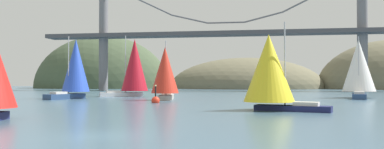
{
  "coord_description": "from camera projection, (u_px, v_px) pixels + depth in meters",
  "views": [
    {
      "loc": [
        7.94,
        -19.23,
        2.88
      ],
      "look_at": [
        0.0,
        30.62,
        3.74
      ],
      "focal_mm": 36.09,
      "sensor_mm": 36.0,
      "label": 1
    }
  ],
  "objects": [
    {
      "name": "sailboat_yellow_sail",
      "position": [
        270.0,
        70.0,
        37.81
      ],
      "size": [
        8.95,
        6.2,
        8.6
      ],
      "color": "#191E4C",
      "rests_on": "ground_plane"
    },
    {
      "name": "sailboat_blue_spinnaker",
      "position": [
        75.0,
        67.0,
        63.11
      ],
      "size": [
        5.97,
        8.48,
        10.07
      ],
      "color": "navy",
      "rests_on": "ground_plane"
    },
    {
      "name": "headland_left",
      "position": [
        102.0,
        88.0,
        162.14
      ],
      "size": [
        57.14,
        44.0,
        43.88
      ],
      "primitive_type": "ellipsoid",
      "color": "#425138",
      "rests_on": "ground_plane"
    },
    {
      "name": "sailboat_scarlet_sail",
      "position": [
        165.0,
        73.0,
        58.11
      ],
      "size": [
        4.71,
        8.37,
        9.11
      ],
      "color": "#B7B2A8",
      "rests_on": "ground_plane"
    },
    {
      "name": "suspension_bridge",
      "position": [
        226.0,
        32.0,
        114.29
      ],
      "size": [
        112.5,
        6.0,
        36.44
      ],
      "color": "slate",
      "rests_on": "ground_plane"
    },
    {
      "name": "channel_buoy",
      "position": [
        156.0,
        100.0,
        50.67
      ],
      "size": [
        1.1,
        1.1,
        2.64
      ],
      "color": "red",
      "rests_on": "ground_plane"
    },
    {
      "name": "headland_center",
      "position": [
        246.0,
        88.0,
        152.7
      ],
      "size": [
        61.09,
        44.0,
        24.21
      ],
      "primitive_type": "ellipsoid",
      "color": "#6B664C",
      "rests_on": "ground_plane"
    },
    {
      "name": "sailboat_crimson_sail",
      "position": [
        134.0,
        67.0,
        72.65
      ],
      "size": [
        9.62,
        7.36,
        11.39
      ],
      "color": "white",
      "rests_on": "ground_plane"
    },
    {
      "name": "sailboat_white_mainsail",
      "position": [
        359.0,
        67.0,
        65.46
      ],
      "size": [
        6.53,
        10.1,
        10.37
      ],
      "color": "navy",
      "rests_on": "ground_plane"
    },
    {
      "name": "ground_plane",
      "position": [
        100.0,
        136.0,
        20.19
      ],
      "size": [
        360.0,
        360.0,
        0.0
      ],
      "primitive_type": "plane",
      "color": "#426075"
    }
  ]
}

